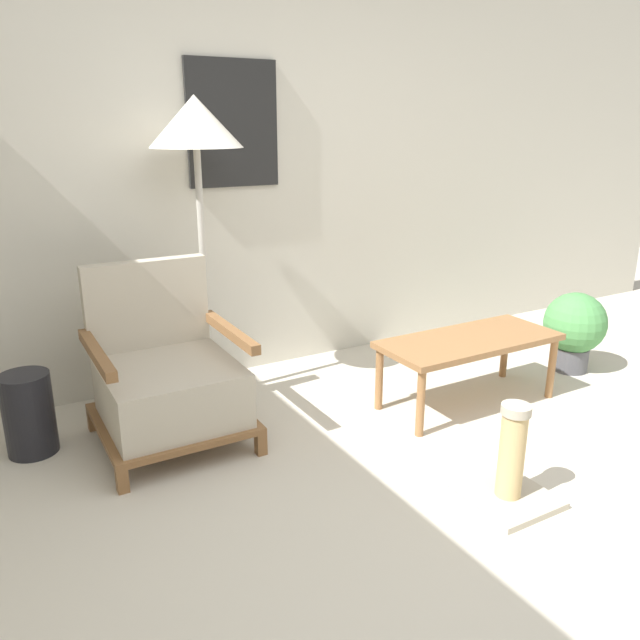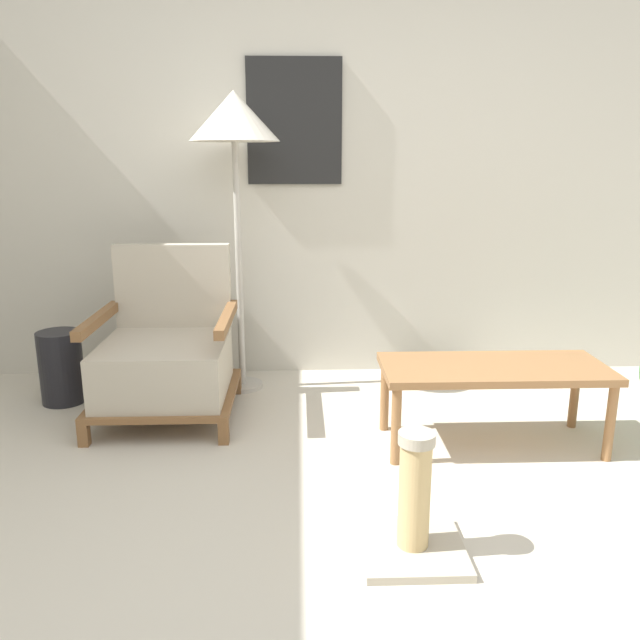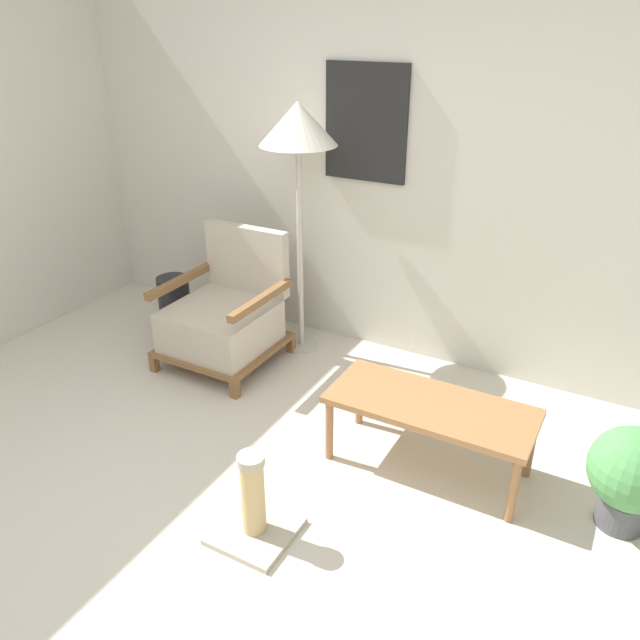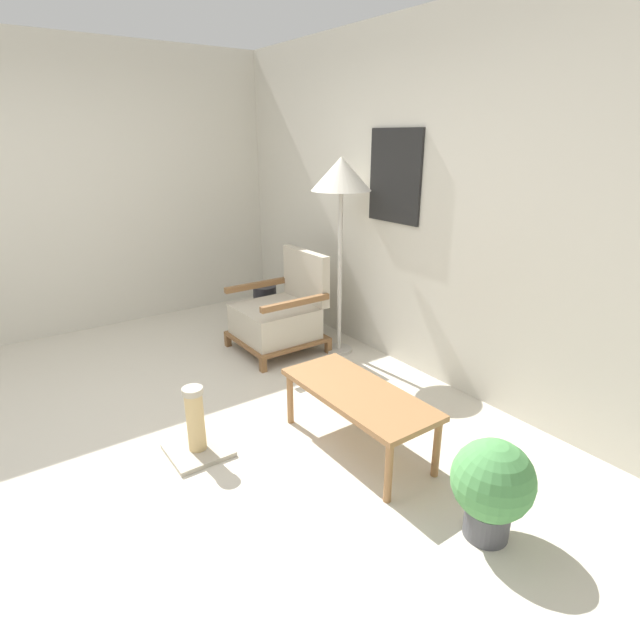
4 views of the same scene
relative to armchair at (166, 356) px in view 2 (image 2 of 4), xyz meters
The scene contains 7 objects.
ground_plane 1.82m from the armchair, 64.08° to the right, with size 14.00×14.00×0.00m, color beige.
wall_back 1.48m from the armchair, 43.05° to the left, with size 8.00×0.09×2.70m.
armchair is the anchor object (origin of this frame).
floor_lamp 1.30m from the armchair, 48.45° to the left, with size 0.50×0.50×1.70m.
coffee_table 1.67m from the armchair, 14.63° to the right, with size 1.05×0.45×0.40m.
vase 0.68m from the armchair, 162.05° to the left, with size 0.24×0.24×0.41m, color black.
scratching_post 1.68m from the armchair, 49.20° to the right, with size 0.36×0.36×0.45m.
Camera 2 is at (-0.08, -1.55, 1.32)m, focal length 35.00 mm.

